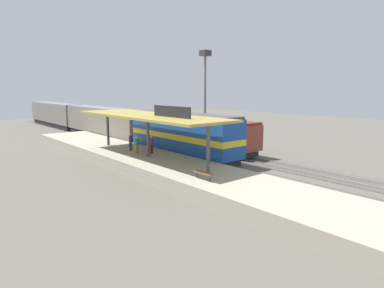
% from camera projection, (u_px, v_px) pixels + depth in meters
% --- Properties ---
extents(ground_plane, '(120.00, 120.00, 0.00)m').
position_uv_depth(ground_plane, '(202.00, 157.00, 34.44)').
color(ground_plane, '#5B564C').
extents(track_near, '(3.20, 110.00, 0.16)m').
position_uv_depth(track_near, '(187.00, 159.00, 33.16)').
color(track_near, '#4E4941').
rests_on(track_near, ground).
extents(track_far, '(3.20, 110.00, 0.16)m').
position_uv_depth(track_far, '(220.00, 153.00, 36.08)').
color(track_far, '#4E4941').
rests_on(track_far, ground).
extents(platform, '(6.00, 44.00, 0.90)m').
position_uv_depth(platform, '(148.00, 161.00, 30.17)').
color(platform, '#A89E89').
rests_on(platform, ground).
extents(station_canopy, '(5.20, 18.00, 4.70)m').
position_uv_depth(station_canopy, '(148.00, 117.00, 29.43)').
color(station_canopy, '#47474C').
rests_on(station_canopy, platform).
extents(platform_bench, '(0.44, 1.70, 0.50)m').
position_uv_depth(platform_bench, '(204.00, 173.00, 22.30)').
color(platform_bench, '#333338').
rests_on(platform_bench, platform).
extents(locomotive, '(2.93, 14.43, 4.44)m').
position_uv_depth(locomotive, '(182.00, 135.00, 33.41)').
color(locomotive, '#28282D').
rests_on(locomotive, track_near).
extents(passenger_carriage_front, '(2.90, 20.00, 4.24)m').
position_uv_depth(passenger_carriage_front, '(104.00, 122.00, 47.01)').
color(passenger_carriage_front, '#28282D').
rests_on(passenger_carriage_front, track_near).
extents(passenger_carriage_rear, '(2.90, 20.00, 4.24)m').
position_uv_depth(passenger_carriage_rear, '(55.00, 114.00, 62.71)').
color(passenger_carriage_rear, '#28282D').
rests_on(passenger_carriage_rear, track_near).
extents(freight_car, '(2.80, 12.00, 3.54)m').
position_uv_depth(freight_car, '(212.00, 135.00, 36.76)').
color(freight_car, '#28282D').
rests_on(freight_car, track_far).
extents(light_mast, '(1.10, 1.10, 11.70)m').
position_uv_depth(light_mast, '(205.00, 77.00, 41.27)').
color(light_mast, slate).
rests_on(light_mast, ground).
extents(person_waiting, '(0.34, 0.34, 1.71)m').
position_uv_depth(person_waiting, '(151.00, 144.00, 31.36)').
color(person_waiting, maroon).
rests_on(person_waiting, platform).
extents(person_walking, '(0.34, 0.34, 1.71)m').
position_uv_depth(person_walking, '(131.00, 141.00, 33.04)').
color(person_walking, '#4C4C51').
rests_on(person_walking, platform).
extents(person_boarding, '(0.34, 0.34, 1.71)m').
position_uv_depth(person_boarding, '(137.00, 144.00, 30.95)').
color(person_boarding, olive).
rests_on(person_boarding, platform).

